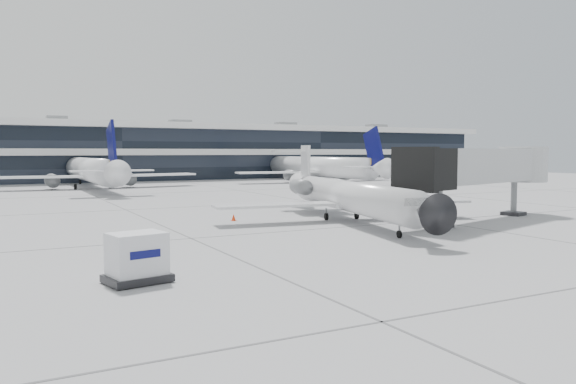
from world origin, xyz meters
TOP-DOWN VIEW (x-y plane):
  - ground at (0.00, 0.00)m, footprint 220.00×220.00m
  - terminal at (0.00, 82.00)m, footprint 170.00×22.00m
  - bg_jet_center at (-8.00, 55.00)m, footprint 32.00×40.00m
  - bg_jet_right at (32.00, 55.00)m, footprint 32.00×40.00m
  - regional_jet at (3.88, 2.95)m, footprint 21.36×26.62m
  - jet_bridge at (14.25, -1.77)m, footprint 18.53×8.03m
  - cargo_uld at (-15.83, -10.68)m, footprint 2.89×2.36m
  - traffic_cone at (-4.07, 7.34)m, footprint 0.50×0.50m

SIDE VIEW (x-z plane):
  - ground at x=0.00m, z-range 0.00..0.00m
  - bg_jet_center at x=-8.00m, z-range -4.80..4.80m
  - bg_jet_right at x=32.00m, z-range -4.80..4.80m
  - traffic_cone at x=-4.07m, z-range -0.01..0.54m
  - cargo_uld at x=-15.83m, z-range 0.01..2.11m
  - regional_jet at x=3.88m, z-range -0.98..5.21m
  - jet_bridge at x=14.25m, z-range 1.38..7.39m
  - terminal at x=0.00m, z-range 0.00..10.00m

